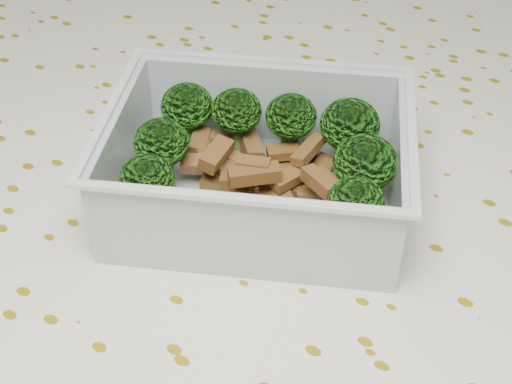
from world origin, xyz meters
The scene contains 6 objects.
dining_table centered at (0.00, 0.00, 0.67)m, with size 1.40×0.90×0.75m.
tablecloth centered at (0.00, 0.00, 0.72)m, with size 1.46×0.96×0.19m.
lunch_container centered at (-0.01, 0.01, 0.78)m, with size 0.24×0.22×0.07m.
broccoli_florets centered at (-0.01, 0.02, 0.80)m, with size 0.18×0.16×0.05m.
meat_pile centered at (-0.02, 0.02, 0.78)m, with size 0.13×0.08×0.03m.
sausage centered at (0.01, -0.03, 0.78)m, with size 0.16×0.09×0.03m.
Camera 1 is at (0.18, -0.30, 1.08)m, focal length 50.00 mm.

